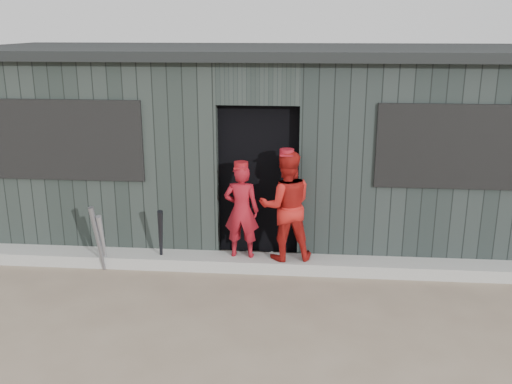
# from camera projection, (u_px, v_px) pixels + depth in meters

# --- Properties ---
(ground) EXTENTS (80.00, 80.00, 0.00)m
(ground) POSITION_uv_depth(u_px,v_px,m) (239.00, 348.00, 5.35)
(ground) COLOR #766451
(ground) RESTS_ON ground
(curb) EXTENTS (8.00, 0.36, 0.15)m
(curb) POSITION_uv_depth(u_px,v_px,m) (256.00, 263.00, 7.06)
(curb) COLOR #9C9C97
(curb) RESTS_ON ground
(bat_left) EXTENTS (0.11, 0.29, 0.75)m
(bat_left) POSITION_uv_depth(u_px,v_px,m) (103.00, 242.00, 6.94)
(bat_left) COLOR #9B9CA4
(bat_left) RESTS_ON ground
(bat_mid) EXTENTS (0.14, 0.22, 0.86)m
(bat_mid) POSITION_uv_depth(u_px,v_px,m) (98.00, 239.00, 6.87)
(bat_mid) COLOR slate
(bat_mid) RESTS_ON ground
(bat_right) EXTENTS (0.17, 0.35, 0.80)m
(bat_right) POSITION_uv_depth(u_px,v_px,m) (161.00, 238.00, 6.98)
(bat_right) COLOR black
(bat_right) RESTS_ON ground
(player_red_left) EXTENTS (0.44, 0.30, 1.17)m
(player_red_left) POSITION_uv_depth(u_px,v_px,m) (241.00, 211.00, 6.94)
(player_red_left) COLOR maroon
(player_red_left) RESTS_ON curb
(player_red_right) EXTENTS (0.73, 0.62, 1.34)m
(player_red_right) POSITION_uv_depth(u_px,v_px,m) (286.00, 206.00, 6.85)
(player_red_right) COLOR #AE1915
(player_red_right) RESTS_ON curb
(player_grey_back) EXTENTS (0.67, 0.54, 1.18)m
(player_grey_back) POSITION_uv_depth(u_px,v_px,m) (276.00, 208.00, 7.50)
(player_grey_back) COLOR #B1B1B1
(player_grey_back) RESTS_ON ground
(dugout) EXTENTS (8.30, 3.30, 2.62)m
(dugout) POSITION_uv_depth(u_px,v_px,m) (266.00, 140.00, 8.33)
(dugout) COLOR black
(dugout) RESTS_ON ground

